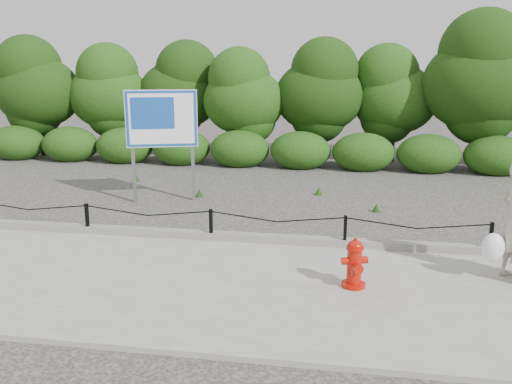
{
  "coord_description": "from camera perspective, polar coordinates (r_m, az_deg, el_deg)",
  "views": [
    {
      "loc": [
        2.46,
        -9.49,
        3.4
      ],
      "look_at": [
        0.83,
        0.2,
        1.0
      ],
      "focal_mm": 38.0,
      "sensor_mm": 36.0,
      "label": 1
    }
  ],
  "objects": [
    {
      "name": "curb",
      "position": [
        10.38,
        -4.66,
        -4.58
      ],
      "size": [
        14.0,
        0.22,
        0.14
      ],
      "primitive_type": "cube",
      "color": "slate",
      "rests_on": "sidewalk"
    },
    {
      "name": "sidewalk",
      "position": [
        8.57,
        -8.03,
        -9.5
      ],
      "size": [
        14.0,
        4.0,
        0.08
      ],
      "primitive_type": "cube",
      "color": "gray",
      "rests_on": "ground"
    },
    {
      "name": "treeline",
      "position": [
        18.52,
        3.86,
        10.83
      ],
      "size": [
        20.28,
        3.62,
        4.83
      ],
      "color": "black",
      "rests_on": "ground"
    },
    {
      "name": "fire_hydrant",
      "position": [
        8.27,
        10.33,
        -7.46
      ],
      "size": [
        0.45,
        0.45,
        0.76
      ],
      "rotation": [
        0.0,
        0.0,
        0.3
      ],
      "color": "#B41206",
      "rests_on": "sidewalk"
    },
    {
      "name": "chain_barrier",
      "position": [
        10.24,
        -4.77,
        -3.04
      ],
      "size": [
        10.06,
        0.06,
        0.6
      ],
      "color": "black",
      "rests_on": "sidewalk"
    },
    {
      "name": "ground",
      "position": [
        10.38,
        -4.72,
        -5.45
      ],
      "size": [
        90.0,
        90.0,
        0.0
      ],
      "primitive_type": "plane",
      "color": "#2D2B28",
      "rests_on": "ground"
    },
    {
      "name": "advertising_sign",
      "position": [
        13.22,
        -9.92,
        7.09
      ],
      "size": [
        1.64,
        0.61,
        2.72
      ],
      "rotation": [
        0.0,
        0.0,
        0.31
      ],
      "color": "slate",
      "rests_on": "ground"
    }
  ]
}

